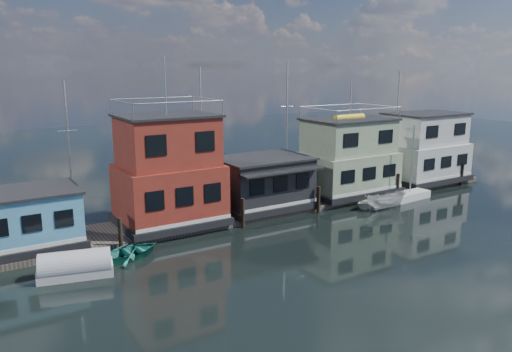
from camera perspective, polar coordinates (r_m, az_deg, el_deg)
ground at (r=32.16m, az=13.25°, el=-8.96°), size 160.00×160.00×0.00m
dock at (r=40.94m, az=1.37°, el=-3.65°), size 48.00×5.00×0.40m
houseboat_blue at (r=34.42m, az=-24.70°, el=-4.49°), size 6.40×4.90×3.66m
houseboat_red at (r=36.19m, az=-9.96°, el=0.38°), size 7.40×5.90×11.86m
houseboat_dark at (r=40.10m, az=0.80°, el=-0.71°), size 7.40×6.10×4.06m
houseboat_green at (r=45.26m, az=10.45°, el=2.07°), size 8.40×5.90×7.03m
houseboat_white at (r=52.43m, az=18.62°, el=3.02°), size 8.40×5.90×6.66m
pilings at (r=38.28m, az=3.24°, el=-3.41°), size 42.28×0.28×2.20m
background_masts at (r=47.34m, az=2.27°, el=5.17°), size 36.40×0.16×12.00m
motorboat at (r=42.42m, az=14.65°, el=-2.78°), size 3.81×2.05×1.40m
tarp_runabout at (r=30.07m, az=-19.94°, el=-9.70°), size 4.27×2.47×1.63m
day_sailer at (r=46.16m, az=17.15°, el=-2.09°), size 4.27×1.71×6.60m
dinghy_teal at (r=32.00m, az=-14.07°, el=-8.37°), size 4.22×3.42×0.77m
dinghy_white at (r=42.19m, az=12.53°, el=-2.88°), size 2.49×2.20×1.21m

